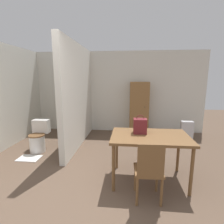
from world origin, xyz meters
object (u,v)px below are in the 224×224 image
(toilet, at_px, (39,138))
(wooden_cabinet, at_px, (139,108))
(dining_table, at_px, (150,140))
(wooden_chair, at_px, (149,170))
(space_heater, at_px, (187,132))
(handbag, at_px, (140,126))

(toilet, relative_size, wooden_cabinet, 0.45)
(wooden_cabinet, bearing_deg, dining_table, -89.08)
(wooden_chair, relative_size, toilet, 1.25)
(dining_table, height_order, wooden_cabinet, wooden_cabinet)
(wooden_chair, bearing_deg, space_heater, 60.56)
(toilet, height_order, handbag, handbag)
(toilet, distance_m, wooden_cabinet, 2.90)
(dining_table, distance_m, wooden_cabinet, 2.53)
(dining_table, height_order, wooden_chair, wooden_chair)
(dining_table, height_order, handbag, handbag)
(dining_table, xyz_separation_m, toilet, (-2.45, 1.00, -0.39))
(wooden_chair, bearing_deg, handbag, 96.41)
(handbag, bearing_deg, dining_table, -32.62)
(dining_table, distance_m, handbag, 0.28)
(wooden_chair, height_order, toilet, wooden_chair)
(toilet, xyz_separation_m, handbag, (2.29, -0.90, 0.60))
(dining_table, relative_size, wooden_chair, 1.41)
(wooden_chair, relative_size, space_heater, 1.56)
(toilet, relative_size, space_heater, 1.25)
(handbag, bearing_deg, space_heater, 53.23)
(dining_table, relative_size, handbag, 3.99)
(dining_table, bearing_deg, space_heater, 57.96)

